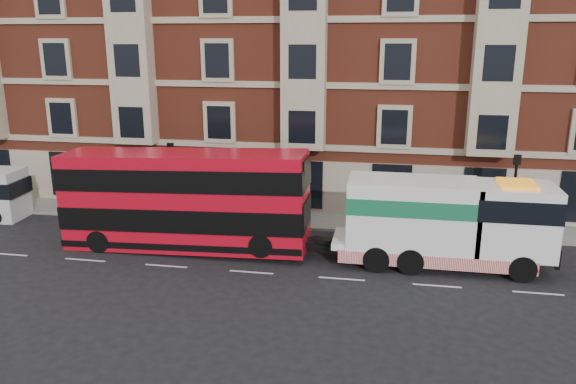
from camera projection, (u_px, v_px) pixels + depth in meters
The scene contains 8 objects.
ground at pixel (251, 272), 24.86m from camera, with size 120.00×120.00×0.00m, color black.
sidewalk at pixel (283, 219), 31.96m from camera, with size 90.00×3.00×0.15m, color slate.
victorian_terrace at pixel (312, 37), 36.34m from camera, with size 45.00×12.00×20.40m.
lamp_post_west at pixel (172, 175), 31.06m from camera, with size 0.35×0.15×4.35m.
lamp_post_east at pixel (514, 191), 27.98m from camera, with size 0.35×0.15×4.35m.
double_decker_bus at pixel (185, 199), 27.01m from camera, with size 11.89×2.73×4.81m.
tow_truck at pixel (442, 222), 25.07m from camera, with size 9.52×2.81×3.97m.
pedestrian at pixel (75, 196), 33.31m from camera, with size 0.59×0.39×1.63m, color black.
Camera 1 is at (5.67, -22.37, 10.03)m, focal length 35.00 mm.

